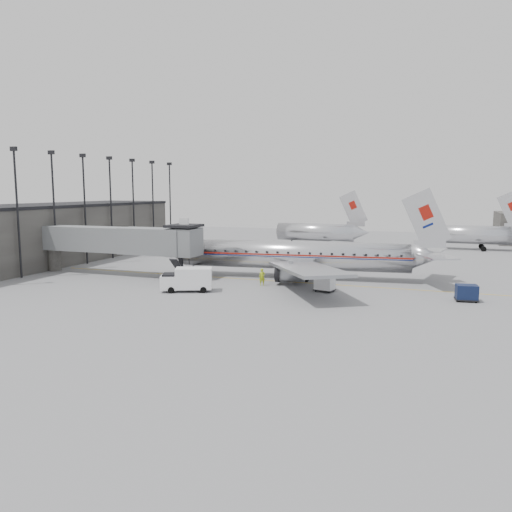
{
  "coord_description": "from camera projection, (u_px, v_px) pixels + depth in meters",
  "views": [
    {
      "loc": [
        18.06,
        -47.59,
        10.38
      ],
      "look_at": [
        0.19,
        3.02,
        3.2
      ],
      "focal_mm": 35.0,
      "sensor_mm": 36.0,
      "label": 1
    }
  ],
  "objects": [
    {
      "name": "apron_line",
      "position": [
        288.0,
        282.0,
        56.43
      ],
      "size": [
        60.0,
        0.15,
        0.01
      ],
      "primitive_type": "cube",
      "rotation": [
        0.0,
        0.0,
        1.57
      ],
      "color": "gold",
      "rests_on": "ground"
    },
    {
      "name": "jet_bridge",
      "position": [
        126.0,
        241.0,
        60.19
      ],
      "size": [
        21.0,
        6.2,
        7.1
      ],
      "color": "slate",
      "rests_on": "ground"
    },
    {
      "name": "airliner",
      "position": [
        299.0,
        255.0,
        58.62
      ],
      "size": [
        33.57,
        30.96,
        10.63
      ],
      "rotation": [
        0.0,
        0.0,
        0.11
      ],
      "color": "silver",
      "rests_on": "ground"
    },
    {
      "name": "distant_aircraft_near",
      "position": [
        317.0,
        231.0,
        91.3
      ],
      "size": [
        16.39,
        3.2,
        10.26
      ],
      "color": "silver",
      "rests_on": "ground"
    },
    {
      "name": "ground",
      "position": [
        245.0,
        290.0,
        51.81
      ],
      "size": [
        160.0,
        160.0,
        0.0
      ],
      "primitive_type": "plane",
      "color": "slate",
      "rests_on": "ground"
    },
    {
      "name": "service_van",
      "position": [
        187.0,
        279.0,
        50.97
      ],
      "size": [
        5.52,
        3.79,
        2.43
      ],
      "rotation": [
        0.0,
        0.0,
        0.39
      ],
      "color": "white",
      "rests_on": "ground"
    },
    {
      "name": "ramp_worker",
      "position": [
        262.0,
        277.0,
        54.2
      ],
      "size": [
        0.8,
        0.71,
        1.85
      ],
      "primitive_type": "imported",
      "rotation": [
        0.0,
        0.0,
        0.48
      ],
      "color": "#A6BD16",
      "rests_on": "ground"
    },
    {
      "name": "floodlight_masts",
      "position": [
        98.0,
        203.0,
        71.93
      ],
      "size": [
        0.9,
        42.25,
        15.25
      ],
      "color": "black",
      "rests_on": "ground"
    },
    {
      "name": "baggage_cart_white",
      "position": [
        325.0,
        284.0,
        50.94
      ],
      "size": [
        2.21,
        1.89,
        1.5
      ],
      "rotation": [
        0.0,
        0.0,
        -0.26
      ],
      "color": "silver",
      "rests_on": "ground"
    },
    {
      "name": "distant_aircraft_mid",
      "position": [
        469.0,
        234.0,
        86.46
      ],
      "size": [
        16.39,
        3.2,
        10.26
      ],
      "color": "silver",
      "rests_on": "ground"
    },
    {
      "name": "baggage_cart_navy",
      "position": [
        467.0,
        293.0,
        46.51
      ],
      "size": [
        2.16,
        1.75,
        1.56
      ],
      "rotation": [
        0.0,
        0.0,
        0.13
      ],
      "color": "#0E1838",
      "rests_on": "ground"
    },
    {
      "name": "terminal",
      "position": [
        49.0,
        234.0,
        71.85
      ],
      "size": [
        12.0,
        46.0,
        8.0
      ],
      "primitive_type": "cube",
      "color": "#373532",
      "rests_on": "ground"
    }
  ]
}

